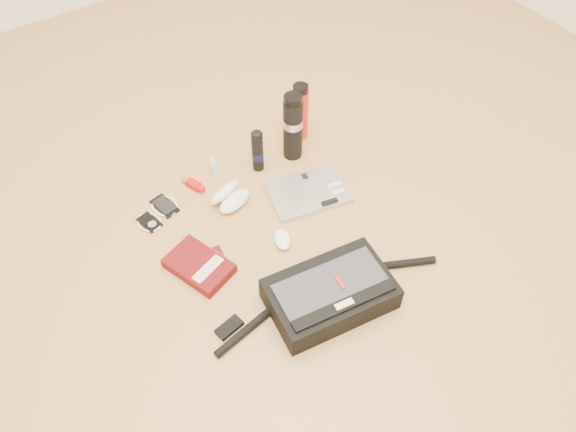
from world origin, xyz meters
The scene contains 14 objects.
ground centered at (0.00, 0.00, 0.00)m, with size 4.00×4.00×0.00m, color #B2824A.
messenger_bag centered at (-0.03, -0.26, 0.05)m, with size 0.83×0.30×0.11m.
laptop centered at (0.20, 0.17, 0.01)m, with size 0.34×0.27×0.03m.
book centered at (-0.32, 0.10, 0.02)m, with size 0.21×0.26×0.04m.
passport centered at (-0.27, 0.09, 0.00)m, with size 0.11×0.14×0.01m.
mouse centered at (-0.02, 0.03, 0.02)m, with size 0.09×0.11×0.03m.
sunglasses_case centered at (-0.07, 0.31, 0.03)m, with size 0.18×0.17×0.09m.
ipod centered at (-0.38, 0.39, 0.01)m, with size 0.10×0.10×0.01m.
phone centered at (-0.30, 0.43, 0.01)m, with size 0.11×0.12×0.01m.
inhaler centered at (-0.16, 0.46, 0.01)m, with size 0.06×0.11×0.03m.
spray_bottle centered at (-0.06, 0.46, 0.04)m, with size 0.03×0.03×0.10m.
aerosol_can centered at (0.11, 0.40, 0.10)m, with size 0.05×0.05×0.20m.
thermos_black centered at (0.27, 0.39, 0.15)m, with size 0.10×0.10×0.30m.
thermos_red centered at (0.37, 0.47, 0.13)m, with size 0.08×0.08×0.26m.
Camera 1 is at (-0.69, -1.00, 1.63)m, focal length 35.00 mm.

